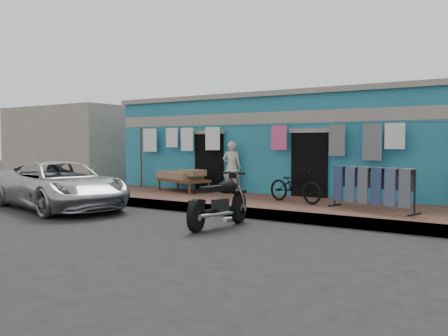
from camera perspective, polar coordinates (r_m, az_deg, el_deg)
ground at (r=10.71m, az=-5.92°, el=-6.63°), size 80.00×80.00×0.00m
sidewalk at (r=13.13m, az=2.40°, el=-4.28°), size 28.00×3.00×0.25m
curb at (r=11.92m, az=-1.19°, el=-5.02°), size 28.00×0.10×0.25m
building at (r=16.57m, az=9.51°, el=2.60°), size 12.20×5.20×3.36m
neighbor_left at (r=23.30m, az=-16.10°, el=2.67°), size 6.00×5.00×3.40m
clothesline at (r=14.30m, az=3.67°, el=3.05°), size 10.06×0.06×2.10m
car at (r=13.64m, az=-19.16°, el=-1.84°), size 5.17×3.22×1.35m
seated_person at (r=14.67m, az=0.93°, el=0.12°), size 0.67×0.55×1.60m
bicycle at (r=12.43m, az=8.55°, el=-1.63°), size 1.77×1.02×1.08m
motorcycle at (r=10.09m, az=-0.63°, el=-3.91°), size 1.00×1.91×1.15m
charpoy at (r=15.19m, az=-4.93°, el=-1.54°), size 2.59×2.17×0.68m
jeans_rack at (r=11.36m, az=17.37°, el=-2.32°), size 2.35×1.50×1.02m
litter_a at (r=11.57m, az=-2.82°, el=-5.71°), size 0.17×0.13×0.07m
litter_b at (r=11.48m, az=-1.23°, el=-5.74°), size 0.16×0.20×0.09m
litter_c at (r=10.92m, az=0.56°, el=-6.21°), size 0.24×0.26×0.08m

